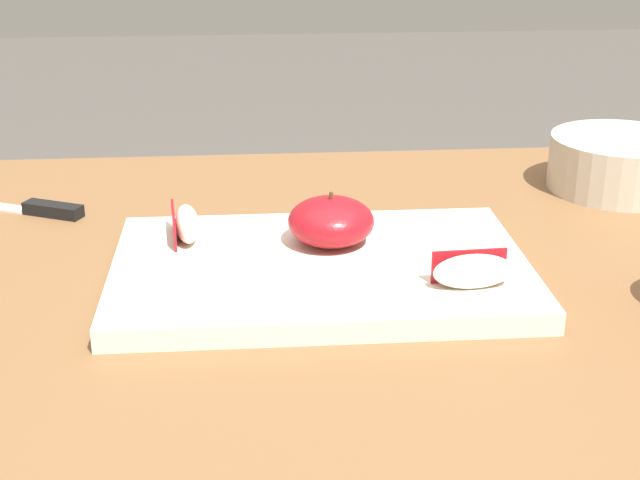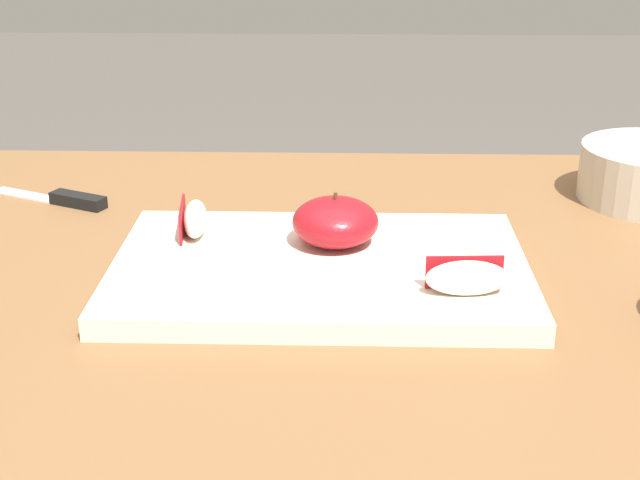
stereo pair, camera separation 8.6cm
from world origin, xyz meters
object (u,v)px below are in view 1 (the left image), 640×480
cutting_board (320,270)px  apple_half_skin_up (331,221)px  paring_knife (43,209)px  apple_wedge_back (473,271)px  ceramic_fruit_bowl (621,162)px  apple_wedge_front (186,224)px

cutting_board → apple_half_skin_up: (0.01, 0.04, 0.03)m
paring_knife → apple_wedge_back: bearing=-32.8°
paring_knife → ceramic_fruit_bowl: size_ratio=0.89×
apple_wedge_back → apple_wedge_front: (-0.26, 0.14, 0.00)m
apple_wedge_back → apple_wedge_front: same height
cutting_board → ceramic_fruit_bowl: (0.39, 0.24, 0.02)m
cutting_board → paring_knife: (-0.30, 0.20, -0.00)m
apple_wedge_back → paring_knife: (-0.43, 0.28, -0.03)m
apple_wedge_front → paring_knife: bearing=140.5°
apple_wedge_back → paring_knife: bearing=147.2°
apple_wedge_back → apple_wedge_front: 0.29m
apple_half_skin_up → paring_knife: apple_half_skin_up is taller
cutting_board → apple_wedge_back: (0.13, -0.07, 0.03)m
apple_half_skin_up → apple_wedge_back: size_ratio=1.16×
cutting_board → paring_knife: 0.36m
cutting_board → paring_knife: bearing=145.8°
cutting_board → apple_wedge_front: bearing=153.9°
cutting_board → ceramic_fruit_bowl: ceramic_fruit_bowl is taller
apple_wedge_back → ceramic_fruit_bowl: 0.40m
apple_wedge_front → ceramic_fruit_bowl: (0.52, 0.17, -0.00)m
apple_wedge_front → ceramic_fruit_bowl: ceramic_fruit_bowl is taller
apple_wedge_front → paring_knife: (-0.17, 0.14, -0.03)m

